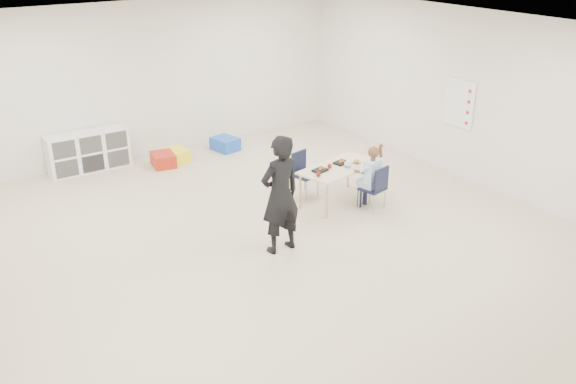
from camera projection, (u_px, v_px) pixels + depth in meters
room at (280, 150)px, 7.59m from camera, size 9.00×9.02×2.80m
table at (338, 184)px, 9.41m from camera, size 1.39×0.91×0.59m
chair_near at (373, 188)px, 9.15m from camera, size 0.40×0.39×0.71m
chair_far at (306, 174)px, 9.63m from camera, size 0.40×0.39×0.71m
child at (373, 175)px, 9.07m from camera, size 0.56×0.56×1.11m
lunch_tray_near at (341, 163)px, 9.41m from camera, size 0.25×0.20×0.03m
lunch_tray_far at (320, 170)px, 9.11m from camera, size 0.25×0.20×0.03m
milk_carton at (348, 165)px, 9.23m from camera, size 0.08×0.08×0.10m
bread_roll at (357, 161)px, 9.41m from camera, size 0.09×0.09×0.07m
apple_near at (330, 166)px, 9.21m from camera, size 0.07×0.07×0.07m
apple_far at (318, 174)px, 8.90m from camera, size 0.07×0.07×0.07m
cubby_shelf at (89, 151)px, 10.65m from camera, size 1.40×0.40×0.70m
rules_poster at (459, 103)px, 10.15m from camera, size 0.02×0.60×0.80m
adult at (280, 195)px, 7.80m from camera, size 0.60×0.41×1.60m
bin_red at (163, 160)px, 10.91m from camera, size 0.45×0.54×0.24m
bin_yellow at (176, 156)px, 11.12m from camera, size 0.40×0.50×0.23m
bin_blue at (225, 144)px, 11.69m from camera, size 0.48×0.56×0.24m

